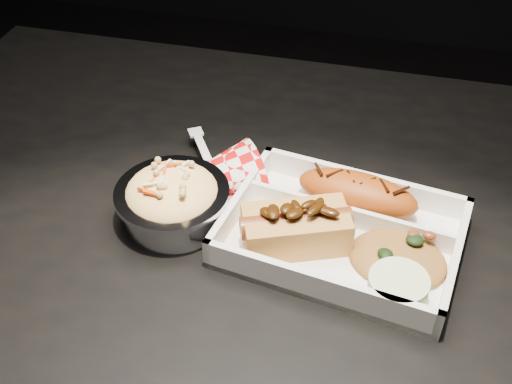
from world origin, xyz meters
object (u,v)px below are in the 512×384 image
napkin_fork (214,176)px  hotdog (296,226)px  food_tray (342,236)px  fried_pastry (357,193)px  dining_table (311,295)px  foil_coleslaw_cup (173,199)px

napkin_fork → hotdog: bearing=23.7°
food_tray → fried_pastry: size_ratio=1.95×
hotdog → dining_table: bearing=12.1°
dining_table → hotdog: (-0.02, -0.01, 0.12)m
fried_pastry → foil_coleslaw_cup: foil_coleslaw_cup is taller
hotdog → fried_pastry: bearing=30.2°
food_tray → fried_pastry: bearing=90.0°
food_tray → napkin_fork: napkin_fork is taller
fried_pastry → napkin_fork: 0.17m
dining_table → fried_pastry: 0.14m
napkin_fork → food_tray: bearing=38.1°
food_tray → hotdog: size_ratio=2.17×
foil_coleslaw_cup → food_tray: bearing=2.6°
fried_pastry → napkin_fork: bearing=178.3°
foil_coleslaw_cup → napkin_fork: foil_coleslaw_cup is taller
foil_coleslaw_cup → napkin_fork: bearing=68.3°
fried_pastry → foil_coleslaw_cup: (-0.20, -0.06, 0.00)m
dining_table → napkin_fork: size_ratio=7.46×
hotdog → napkin_fork: size_ratio=0.79×
dining_table → foil_coleslaw_cup: size_ratio=9.28×
dining_table → fried_pastry: fried_pastry is taller
fried_pastry → hotdog: bearing=-127.5°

